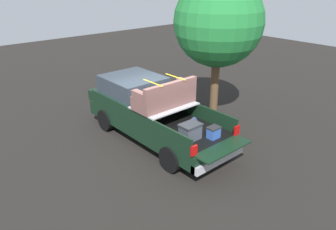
# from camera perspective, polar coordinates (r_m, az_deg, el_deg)

# --- Properties ---
(ground_plane) EXTENTS (40.00, 40.00, 0.00)m
(ground_plane) POSITION_cam_1_polar(r_m,az_deg,el_deg) (10.99, -2.06, -4.30)
(ground_plane) COLOR black
(pickup_truck) EXTENTS (6.05, 2.06, 2.23)m
(pickup_truck) POSITION_cam_1_polar(r_m,az_deg,el_deg) (10.84, -3.42, 0.96)
(pickup_truck) COLOR black
(pickup_truck) RESTS_ON ground_plane
(tree_background) EXTENTS (3.18, 3.18, 5.22)m
(tree_background) POSITION_cam_1_polar(r_m,az_deg,el_deg) (11.81, 8.97, 15.97)
(tree_background) COLOR brown
(tree_background) RESTS_ON ground_plane
(trash_can) EXTENTS (0.60, 0.60, 0.98)m
(trash_can) POSITION_cam_1_polar(r_m,az_deg,el_deg) (15.39, -4.54, 6.04)
(trash_can) COLOR #1E592D
(trash_can) RESTS_ON ground_plane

